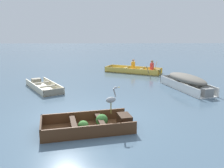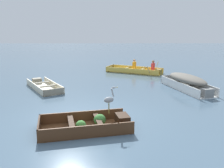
# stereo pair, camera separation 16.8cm
# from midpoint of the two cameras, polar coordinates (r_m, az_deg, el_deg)

# --- Properties ---
(ground_plane) EXTENTS (80.00, 80.00, 0.00)m
(ground_plane) POSITION_cam_midpoint_polar(r_m,az_deg,el_deg) (8.44, -4.74, -8.12)
(ground_plane) COLOR slate
(dinghy_dark_varnish_foreground) EXTENTS (2.92, 1.84, 0.41)m
(dinghy_dark_varnish_foreground) POSITION_cam_midpoint_polar(r_m,az_deg,el_deg) (7.64, -4.36, -9.23)
(dinghy_dark_varnish_foreground) COLOR #4C2D19
(dinghy_dark_varnish_foreground) RESTS_ON ground
(skiff_white_near_moored) EXTENTS (1.96, 3.59, 0.75)m
(skiff_white_near_moored) POSITION_cam_midpoint_polar(r_m,az_deg,el_deg) (12.78, 17.26, 0.67)
(skiff_white_near_moored) COLOR white
(skiff_white_near_moored) RESTS_ON ground
(skiff_cream_mid_moored) EXTENTS (2.40, 3.07, 0.31)m
(skiff_cream_mid_moored) POSITION_cam_midpoint_polar(r_m,az_deg,el_deg) (13.00, -15.03, -0.51)
(skiff_cream_mid_moored) COLOR beige
(skiff_cream_mid_moored) RESTS_ON ground
(rowboat_yellow_with_crew) EXTENTS (3.87, 3.05, 0.92)m
(rowboat_yellow_with_crew) POSITION_cam_midpoint_polar(r_m,az_deg,el_deg) (16.93, 6.09, 3.15)
(rowboat_yellow_with_crew) COLOR #E5BC47
(rowboat_yellow_with_crew) RESTS_ON ground
(heron_on_dinghy) EXTENTS (0.45, 0.25, 0.84)m
(heron_on_dinghy) POSITION_cam_midpoint_polar(r_m,az_deg,el_deg) (7.61, 0.01, -3.44)
(heron_on_dinghy) COLOR olive
(heron_on_dinghy) RESTS_ON dinghy_dark_varnish_foreground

